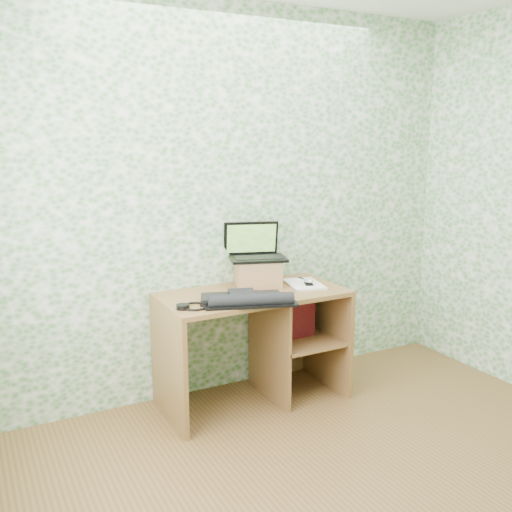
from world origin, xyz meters
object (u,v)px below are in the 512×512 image
laptop (255,250)px  desk (261,329)px  notepad (304,284)px  keyboard (246,299)px  riser (258,272)px

laptop → desk: bearing=-85.2°
laptop → notepad: size_ratio=1.42×
laptop → keyboard: (-0.27, -0.39, -0.21)m
riser → notepad: size_ratio=0.96×
keyboard → notepad: keyboard is taller
desk → riser: 0.38m
riser → keyboard: size_ratio=0.52×
desk → notepad: 0.42m
keyboard → notepad: 0.58m
desk → riser: riser is taller
desk → laptop: size_ratio=2.78×
keyboard → desk: bearing=63.9°
riser → laptop: laptop is taller
desk → keyboard: keyboard is taller
desk → keyboard: size_ratio=2.14×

